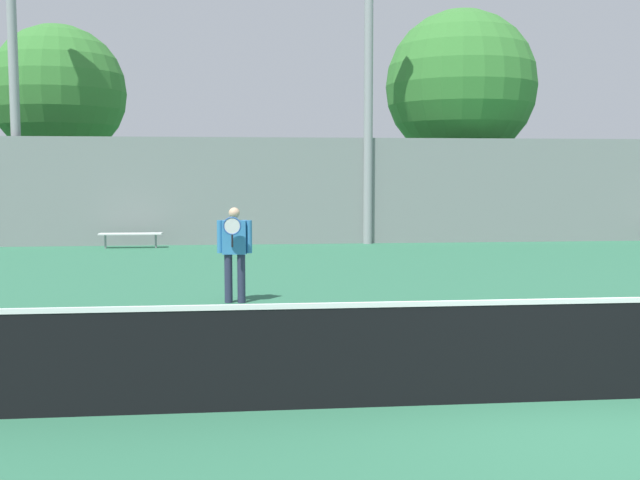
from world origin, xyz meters
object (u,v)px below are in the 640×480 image
(light_pole_near_left, at_px, (13,50))
(light_pole_far_right, at_px, (368,78))
(tennis_player, at_px, (235,249))
(tree_green_broad, at_px, (461,87))
(tree_dark_dense, at_px, (59,93))
(bench_adjacent_court, at_px, (131,234))
(tennis_net, at_px, (558,349))

(light_pole_near_left, height_order, light_pole_far_right, light_pole_near_left)
(tennis_player, xyz_separation_m, tree_green_broad, (8.04, 13.66, 4.44))
(tennis_player, height_order, tree_green_broad, tree_green_broad)
(tennis_player, xyz_separation_m, tree_dark_dense, (-6.52, 15.46, 4.26))
(tennis_player, xyz_separation_m, light_pole_near_left, (-6.88, 11.27, 5.11))
(light_pole_far_right, bearing_deg, tennis_player, -111.14)
(bench_adjacent_court, distance_m, tree_green_broad, 12.87)
(bench_adjacent_court, height_order, tree_green_broad, tree_green_broad)
(tennis_net, height_order, bench_adjacent_court, tennis_net)
(tennis_player, bearing_deg, tennis_net, -54.41)
(light_pole_near_left, xyz_separation_m, tree_dark_dense, (0.36, 4.19, -0.85))
(tennis_player, bearing_deg, tree_dark_dense, 120.25)
(tree_green_broad, height_order, tree_dark_dense, tree_green_broad)
(tree_green_broad, distance_m, tree_dark_dense, 14.68)
(tennis_net, distance_m, tree_dark_dense, 24.11)
(bench_adjacent_court, height_order, light_pole_near_left, light_pole_near_left)
(bench_adjacent_court, bearing_deg, tree_green_broad, 17.64)
(light_pole_far_right, bearing_deg, bench_adjacent_court, -174.36)
(tennis_net, relative_size, tree_dark_dense, 1.59)
(bench_adjacent_court, distance_m, light_pole_far_right, 8.92)
(bench_adjacent_court, relative_size, light_pole_near_left, 0.17)
(tennis_net, bearing_deg, light_pole_near_left, 120.31)
(bench_adjacent_court, bearing_deg, tennis_net, -68.00)
(tennis_net, bearing_deg, tree_dark_dense, 114.43)
(light_pole_near_left, bearing_deg, light_pole_far_right, -2.43)
(light_pole_far_right, height_order, tree_green_broad, light_pole_far_right)
(light_pole_near_left, distance_m, light_pole_far_right, 11.09)
(tree_dark_dense, bearing_deg, bench_adjacent_court, -58.85)
(tennis_net, distance_m, light_pole_far_right, 17.56)
(tennis_player, height_order, light_pole_far_right, light_pole_far_right)
(tree_green_broad, bearing_deg, light_pole_near_left, -170.90)
(bench_adjacent_court, relative_size, tree_dark_dense, 0.25)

